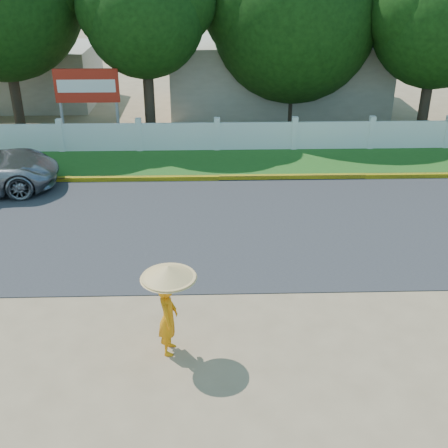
{
  "coord_description": "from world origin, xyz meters",
  "views": [
    {
      "loc": [
        -0.35,
        -9.75,
        7.08
      ],
      "look_at": [
        0.0,
        2.0,
        1.3
      ],
      "focal_mm": 45.0,
      "sensor_mm": 36.0,
      "label": 1
    }
  ],
  "objects": [
    {
      "name": "ground",
      "position": [
        0.0,
        0.0,
        0.0
      ],
      "size": [
        120.0,
        120.0,
        0.0
      ],
      "primitive_type": "plane",
      "color": "#9E8460",
      "rests_on": "ground"
    },
    {
      "name": "road",
      "position": [
        0.0,
        4.5,
        0.01
      ],
      "size": [
        60.0,
        7.0,
        0.02
      ],
      "primitive_type": "cube",
      "color": "#38383A",
      "rests_on": "ground"
    },
    {
      "name": "grass_verge",
      "position": [
        0.0,
        9.75,
        0.01
      ],
      "size": [
        60.0,
        3.5,
        0.03
      ],
      "primitive_type": "cube",
      "color": "#2D601E",
      "rests_on": "ground"
    },
    {
      "name": "curb",
      "position": [
        0.0,
        8.05,
        0.08
      ],
      "size": [
        40.0,
        0.18,
        0.16
      ],
      "primitive_type": "cube",
      "color": "yellow",
      "rests_on": "ground"
    },
    {
      "name": "fence",
      "position": [
        0.0,
        11.2,
        0.55
      ],
      "size": [
        40.0,
        0.1,
        1.1
      ],
      "primitive_type": "cube",
      "color": "silver",
      "rests_on": "ground"
    },
    {
      "name": "building_near",
      "position": [
        3.0,
        18.0,
        1.6
      ],
      "size": [
        10.0,
        6.0,
        3.2
      ],
      "primitive_type": "cube",
      "color": "#B7AD99",
      "rests_on": "ground"
    },
    {
      "name": "building_far",
      "position": [
        -10.0,
        19.0,
        1.4
      ],
      "size": [
        8.0,
        5.0,
        2.8
      ],
      "primitive_type": "cube",
      "color": "#B7AD99",
      "rests_on": "ground"
    },
    {
      "name": "monk_with_parasol",
      "position": [
        -1.13,
        -0.94,
        1.25
      ],
      "size": [
        1.05,
        1.05,
        1.91
      ],
      "color": "orange",
      "rests_on": "ground"
    },
    {
      "name": "billboard",
      "position": [
        -5.04,
        12.3,
        2.14
      ],
      "size": [
        2.5,
        0.13,
        2.95
      ],
      "color": "gray",
      "rests_on": "ground"
    },
    {
      "name": "tree_row",
      "position": [
        5.21,
        14.2,
        4.88
      ],
      "size": [
        38.9,
        8.18,
        9.05
      ],
      "color": "#473828",
      "rests_on": "ground"
    }
  ]
}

